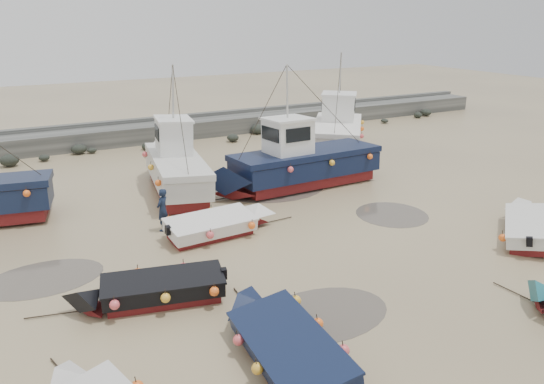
{
  "coord_description": "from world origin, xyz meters",
  "views": [
    {
      "loc": [
        -9.7,
        -14.61,
        8.55
      ],
      "look_at": [
        0.32,
        4.18,
        1.4
      ],
      "focal_mm": 35.0,
      "sensor_mm": 36.0,
      "label": 1
    }
  ],
  "objects": [
    {
      "name": "dinghy_3",
      "position": [
        8.85,
        -1.96,
        0.54
      ],
      "size": [
        5.47,
        4.64,
        1.43
      ],
      "rotation": [
        0.0,
        0.0,
        -0.89
      ],
      "color": "maroon",
      "rests_on": "ground"
    },
    {
      "name": "ground",
      "position": [
        0.0,
        0.0,
        0.0
      ],
      "size": [
        120.0,
        120.0,
        0.0
      ],
      "primitive_type": "plane",
      "color": "tan",
      "rests_on": "ground"
    },
    {
      "name": "puddle_d",
      "position": [
        2.65,
        8.86,
        0.0
      ],
      "size": [
        5.99,
        5.99,
        0.01
      ],
      "primitive_type": "cylinder",
      "color": "#504940",
      "rests_on": "ground"
    },
    {
      "name": "cabin_boat_2",
      "position": [
        3.77,
        8.06,
        1.31
      ],
      "size": [
        11.05,
        3.44,
        6.22
      ],
      "rotation": [
        0.0,
        0.0,
        1.6
      ],
      "color": "maroon",
      "rests_on": "ground"
    },
    {
      "name": "dinghy_1",
      "position": [
        -3.81,
        -4.37,
        0.54
      ],
      "size": [
        2.55,
        6.54,
        1.43
      ],
      "rotation": [
        0.0,
        0.0,
        -0.07
      ],
      "color": "maroon",
      "rests_on": "ground"
    },
    {
      "name": "puddle_a",
      "position": [
        -1.8,
        -3.05,
        0.0
      ],
      "size": [
        4.27,
        4.27,
        0.01
      ],
      "primitive_type": "cylinder",
      "color": "#504940",
      "rests_on": "ground"
    },
    {
      "name": "seawall",
      "position": [
        0.05,
        21.99,
        0.63
      ],
      "size": [
        60.0,
        4.92,
        1.5
      ],
      "color": "slate",
      "rests_on": "ground"
    },
    {
      "name": "cabin_boat_3",
      "position": [
        10.47,
        13.99,
        1.33
      ],
      "size": [
        7.53,
        9.1,
        6.22
      ],
      "rotation": [
        0.0,
        0.0,
        -0.66
      ],
      "color": "maroon",
      "rests_on": "ground"
    },
    {
      "name": "puddle_c",
      "position": [
        -8.98,
        3.34,
        0.0
      ],
      "size": [
        3.99,
        3.99,
        0.01
      ],
      "primitive_type": "cylinder",
      "color": "#504940",
      "rests_on": "ground"
    },
    {
      "name": "dinghy_4",
      "position": [
        -6.14,
        0.02,
        0.55
      ],
      "size": [
        5.98,
        2.53,
        1.43
      ],
      "rotation": [
        0.0,
        0.0,
        1.35
      ],
      "color": "maroon",
      "rests_on": "ground"
    },
    {
      "name": "puddle_b",
      "position": [
        5.55,
        2.5,
        0.0
      ],
      "size": [
        3.18,
        3.18,
        0.01
      ],
      "primitive_type": "cylinder",
      "color": "#504940",
      "rests_on": "ground"
    },
    {
      "name": "person",
      "position": [
        -4.06,
        5.57,
        0.0
      ],
      "size": [
        0.78,
        0.76,
        1.81
      ],
      "primitive_type": "imported",
      "rotation": [
        0.0,
        0.0,
        3.88
      ],
      "color": "#131D31",
      "rests_on": "ground"
    },
    {
      "name": "cabin_boat_1",
      "position": [
        -1.92,
        10.56,
        1.34
      ],
      "size": [
        3.69,
        10.03,
        6.22
      ],
      "rotation": [
        0.0,
        0.0,
        -0.16
      ],
      "color": "maroon",
      "rests_on": "ground"
    },
    {
      "name": "dinghy_5",
      "position": [
        -2.24,
        4.02,
        0.55
      ],
      "size": [
        5.85,
        2.19,
        1.43
      ],
      "rotation": [
        0.0,
        0.0,
        -1.5
      ],
      "color": "maroon",
      "rests_on": "ground"
    }
  ]
}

